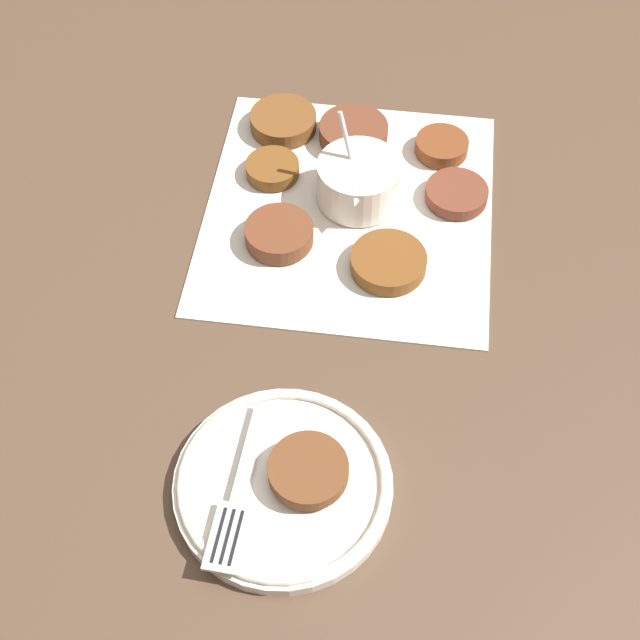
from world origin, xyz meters
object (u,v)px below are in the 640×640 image
at_px(sauce_bowl, 359,183).
at_px(fritter_on_plate, 308,470).
at_px(fork, 237,503).
at_px(serving_plate, 283,484).

relative_size(sauce_bowl, fritter_on_plate, 1.44).
xyz_separation_m(sauce_bowl, fork, (0.37, -0.07, -0.01)).
height_order(fritter_on_plate, fork, fritter_on_plate).
distance_m(sauce_bowl, fork, 0.38).
bearing_deg(sauce_bowl, fritter_on_plate, -1.83).
relative_size(sauce_bowl, serving_plate, 0.53).
distance_m(fritter_on_plate, fork, 0.06).
distance_m(serving_plate, fork, 0.04).
bearing_deg(serving_plate, sauce_bowl, 174.80).
bearing_deg(sauce_bowl, serving_plate, -5.20).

